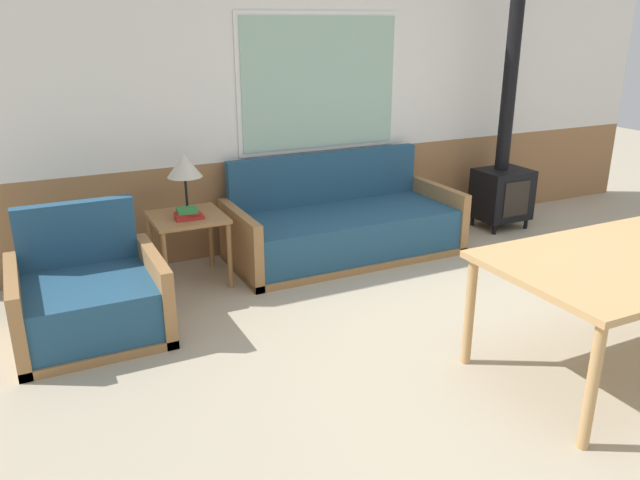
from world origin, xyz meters
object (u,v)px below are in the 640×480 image
object	(u,v)px
side_table	(188,226)
wood_stove	(504,167)
table_lamp	(184,167)
dining_table	(637,265)
couch	(344,228)
armchair	(89,301)

from	to	relation	value
side_table	wood_stove	world-z (taller)	wood_stove
table_lamp	dining_table	xyz separation A→B (m)	(1.98, -2.57, -0.26)
side_table	table_lamp	size ratio (longest dim) A/B	1.20
couch	table_lamp	distance (m)	1.54
dining_table	side_table	bearing A→B (deg)	129.18
armchair	dining_table	world-z (taller)	armchair
couch	table_lamp	bearing A→B (deg)	175.64
side_table	dining_table	world-z (taller)	dining_table
couch	side_table	size ratio (longest dim) A/B	3.63
couch	armchair	xyz separation A→B (m)	(-2.25, -0.60, -0.01)
couch	armchair	world-z (taller)	couch
couch	armchair	size ratio (longest dim) A/B	2.16
dining_table	wood_stove	world-z (taller)	wood_stove
wood_stove	side_table	bearing A→B (deg)	-179.69
dining_table	wood_stove	xyz separation A→B (m)	(1.23, 2.49, -0.04)
wood_stove	couch	bearing A→B (deg)	-179.28
couch	dining_table	size ratio (longest dim) A/B	1.17
side_table	table_lamp	distance (m)	0.47
armchair	side_table	distance (m)	1.06
table_lamp	dining_table	distance (m)	3.26
armchair	side_table	xyz separation A→B (m)	(0.84, 0.60, 0.23)
dining_table	wood_stove	size ratio (longest dim) A/B	0.72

